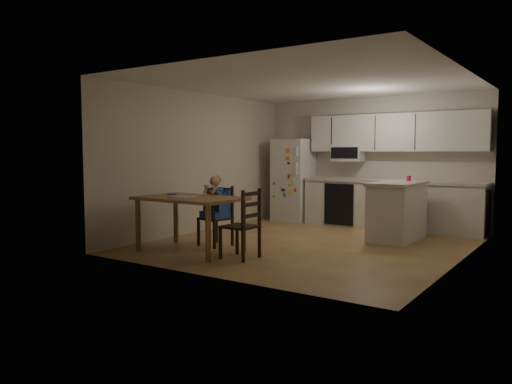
{
  "coord_description": "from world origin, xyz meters",
  "views": [
    {
      "loc": [
        3.68,
        -6.89,
        1.46
      ],
      "look_at": [
        -0.39,
        -0.94,
        0.86
      ],
      "focal_mm": 35.0,
      "sensor_mm": 36.0,
      "label": 1
    }
  ],
  "objects": [
    {
      "name": "refrigerator",
      "position": [
        -1.55,
        2.15,
        0.85
      ],
      "size": [
        0.72,
        0.7,
        1.7
      ],
      "primitive_type": "cube",
      "color": "silver",
      "rests_on": "ground"
    },
    {
      "name": "room",
      "position": [
        0.0,
        0.48,
        1.25
      ],
      "size": [
        4.52,
        5.01,
        2.51
      ],
      "color": "olive",
      "rests_on": "ground"
    },
    {
      "name": "dining_table",
      "position": [
        -1.13,
        -1.54,
        0.69
      ],
      "size": [
        1.49,
        0.96,
        0.8
      ],
      "color": "brown",
      "rests_on": "ground"
    },
    {
      "name": "red_cup",
      "position": [
        1.08,
        1.45,
        1.0
      ],
      "size": [
        0.07,
        0.07,
        0.09
      ],
      "primitive_type": "cylinder",
      "color": "#BE223E",
      "rests_on": "kitchen_island"
    },
    {
      "name": "chair_booster",
      "position": [
        -1.12,
        -0.92,
        0.66
      ],
      "size": [
        0.47,
        0.47,
        1.09
      ],
      "rotation": [
        0.0,
        0.0,
        -0.17
      ],
      "color": "black",
      "rests_on": "ground"
    },
    {
      "name": "toddler_spoon",
      "position": [
        -1.61,
        -1.43,
        0.81
      ],
      "size": [
        0.12,
        0.06,
        0.02
      ],
      "primitive_type": "cylinder",
      "rotation": [
        0.0,
        1.57,
        0.35
      ],
      "color": "blue",
      "rests_on": "dining_table"
    },
    {
      "name": "kitchen_run",
      "position": [
        0.5,
        2.24,
        0.88
      ],
      "size": [
        3.37,
        0.62,
        2.15
      ],
      "color": "silver",
      "rests_on": "ground"
    },
    {
      "name": "chair_side",
      "position": [
        -0.18,
        -1.49,
        0.54
      ],
      "size": [
        0.42,
        0.42,
        0.95
      ],
      "rotation": [
        0.0,
        0.0,
        -1.57
      ],
      "color": "black",
      "rests_on": "ground"
    },
    {
      "name": "napkin",
      "position": [
        -1.18,
        -1.65,
        0.81
      ],
      "size": [
        0.33,
        0.28,
        0.01
      ],
      "primitive_type": "cube",
      "color": "#AAAAAF",
      "rests_on": "dining_table"
    },
    {
      "name": "kitchen_island",
      "position": [
        1.03,
        1.08,
        0.48
      ],
      "size": [
        0.68,
        1.29,
        0.95
      ],
      "color": "silver",
      "rests_on": "ground"
    }
  ]
}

